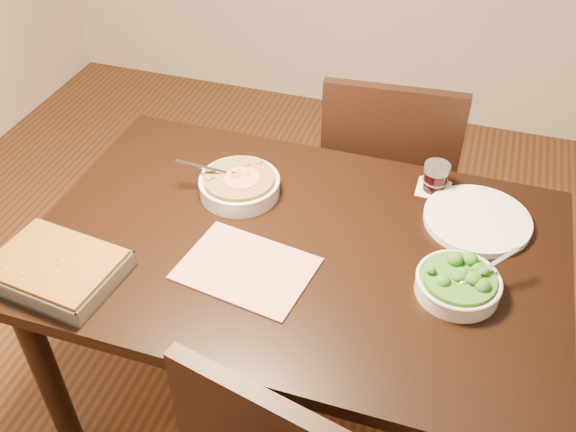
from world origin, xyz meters
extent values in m
plane|color=#432313|center=(0.00, 0.00, 0.00)|extent=(4.00, 4.00, 0.00)
cube|color=black|center=(0.00, 0.00, 0.73)|extent=(1.40, 0.90, 0.04)
cube|color=black|center=(0.00, 0.00, 0.66)|extent=(1.26, 0.76, 0.08)
cylinder|color=black|center=(-0.62, -0.37, 0.35)|extent=(0.07, 0.07, 0.71)
cylinder|color=black|center=(-0.62, 0.37, 0.35)|extent=(0.07, 0.07, 0.71)
cylinder|color=black|center=(0.62, 0.37, 0.35)|extent=(0.07, 0.07, 0.71)
cube|color=#A42F2F|center=(-0.09, -0.13, 0.75)|extent=(0.36, 0.28, 0.01)
cube|color=white|center=(0.31, 0.34, 0.75)|extent=(0.10, 0.10, 0.00)
cylinder|color=silver|center=(-0.22, 0.15, 0.77)|extent=(0.23, 0.23, 0.04)
torus|color=silver|center=(-0.22, 0.15, 0.80)|extent=(0.23, 0.23, 0.01)
cylinder|color=#34280E|center=(-0.22, 0.15, 0.80)|extent=(0.21, 0.21, 0.02)
cube|color=silver|center=(-0.29, 0.13, 0.82)|extent=(0.14, 0.05, 0.05)
cylinder|color=maroon|center=(-0.21, 0.15, 0.81)|extent=(0.11, 0.11, 0.00)
cylinder|color=silver|center=(0.42, -0.05, 0.77)|extent=(0.20, 0.20, 0.04)
torus|color=silver|center=(0.42, -0.05, 0.79)|extent=(0.21, 0.21, 0.01)
cylinder|color=#1B4A11|center=(0.42, -0.05, 0.80)|extent=(0.18, 0.18, 0.02)
cube|color=silver|center=(0.47, 0.00, 0.81)|extent=(0.10, 0.10, 0.04)
cube|color=silver|center=(-0.53, -0.30, 0.75)|extent=(0.34, 0.27, 0.01)
cube|color=#5B390D|center=(-0.53, -0.30, 0.78)|extent=(0.32, 0.25, 0.05)
cube|color=silver|center=(-0.52, -0.19, 0.78)|extent=(0.31, 0.04, 0.04)
cube|color=silver|center=(-0.54, -0.41, 0.78)|extent=(0.31, 0.04, 0.04)
cube|color=silver|center=(-0.38, -0.32, 0.78)|extent=(0.03, 0.23, 0.04)
cube|color=silver|center=(-0.68, -0.28, 0.78)|extent=(0.03, 0.23, 0.04)
cylinder|color=black|center=(0.31, 0.34, 0.78)|extent=(0.07, 0.07, 0.06)
cylinder|color=silver|center=(0.31, 0.34, 0.83)|extent=(0.07, 0.07, 0.02)
cylinder|color=white|center=(0.45, 0.23, 0.76)|extent=(0.29, 0.29, 0.02)
cube|color=black|center=(0.13, 0.74, 0.46)|extent=(0.48, 0.48, 0.04)
cylinder|color=black|center=(0.31, 0.95, 0.22)|extent=(0.04, 0.04, 0.44)
cylinder|color=black|center=(0.34, 0.57, 0.22)|extent=(0.04, 0.04, 0.44)
cylinder|color=black|center=(-0.08, 0.92, 0.22)|extent=(0.04, 0.04, 0.44)
cylinder|color=black|center=(-0.05, 0.54, 0.22)|extent=(0.04, 0.04, 0.44)
cube|color=black|center=(0.15, 0.54, 0.71)|extent=(0.45, 0.07, 0.48)
camera|label=1|loc=(0.36, -1.20, 1.91)|focal=40.00mm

